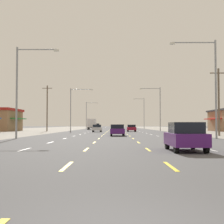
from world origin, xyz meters
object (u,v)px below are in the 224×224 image
Objects in this scene: sedan_center_turn_near at (117,130)px; suv_far_left_distant_c at (97,126)px; sedan_far_left_distant_b at (97,127)px; streetlight_right_row_0 at (211,81)px; sedan_inner_left_midfar at (97,128)px; streetlight_left_row_1 at (73,106)px; sedan_center_turn_distant_a at (116,127)px; sedan_center_turn_mid at (116,129)px; streetlight_left_row_0 at (21,85)px; streetlight_left_row_2 at (88,113)px; sedan_inner_right_far at (131,128)px; box_truck_far_left_farthest at (92,124)px; hatchback_inner_right_nearest at (185,136)px; sedan_center_turn_farther at (115,127)px; streetlight_right_row_2 at (143,111)px; streetlight_right_row_1 at (158,105)px.

sedan_center_turn_near is 0.92× the size of suv_far_left_distant_c.
sedan_far_left_distant_b is 0.45× the size of streetlight_right_row_0.
streetlight_left_row_1 reaches higher than sedan_inner_left_midfar.
streetlight_right_row_0 is (9.55, -70.73, 5.13)m from sedan_center_turn_distant_a.
streetlight_left_row_1 reaches higher than sedan_center_turn_near.
sedan_center_turn_mid is 22.88m from streetlight_left_row_0.
streetlight_right_row_0 reaches higher than suv_far_left_distant_c.
suv_far_left_distant_c is at bearing 80.10° from streetlight_left_row_2.
sedan_inner_right_far is 37.96m from streetlight_left_row_0.
sedan_center_turn_near is 1.00× the size of sedan_center_turn_distant_a.
sedan_center_turn_distant_a is at bearing 29.17° from box_truck_far_left_farthest.
sedan_center_turn_mid is at bearing -81.28° from box_truck_far_left_farthest.
suv_far_left_distant_c is (-0.32, 9.05, 0.27)m from sedan_far_left_distant_b.
streetlight_left_row_0 is (-13.32, 15.68, 4.71)m from hatchback_inner_right_nearest.
box_truck_far_left_farthest is 1.60× the size of sedan_far_left_distant_b.
sedan_center_turn_near and sedan_center_turn_farther have the same top height.
streetlight_right_row_2 reaches higher than streetlight_left_row_0.
sedan_inner_left_midfar and sedan_center_turn_distant_a have the same top height.
box_truck_far_left_farthest is at bearing -80.20° from streetlight_left_row_2.
streetlight_right_row_0 reaches higher than streetlight_left_row_0.
sedan_center_turn_near is 0.62× the size of box_truck_far_left_farthest.
hatchback_inner_right_nearest is at bearing -93.62° from streetlight_right_row_2.
sedan_inner_right_far is at bearing -78.92° from sedan_far_left_distant_b.
streetlight_left_row_1 is at bearing -92.50° from suv_far_left_distant_c.
suv_far_left_distant_c is at bearing 93.09° from sedan_inner_left_midfar.
hatchback_inner_right_nearest reaches higher than sedan_center_turn_farther.
sedan_center_turn_farther is at bearing 90.13° from sedan_center_turn_mid.
streetlight_left_row_2 is at bearing 97.81° from hatchback_inner_right_nearest.
streetlight_right_row_0 is (6.00, 15.68, 5.11)m from hatchback_inner_right_nearest.
sedan_inner_right_far is 0.48× the size of streetlight_left_row_0.
sedan_inner_right_far is 47.12m from streetlight_right_row_2.
sedan_center_turn_farther is at bearing -67.79° from streetlight_left_row_2.
streetlight_right_row_0 is 1.02× the size of streetlight_right_row_1.
streetlight_right_row_2 is (16.95, -14.68, 5.15)m from suv_far_left_distant_c.
sedan_center_turn_near is at bearing 98.00° from hatchback_inner_right_nearest.
streetlight_left_row_1 is (-12.92, 5.51, 5.00)m from sedan_inner_right_far.
sedan_center_turn_near is at bearing -96.78° from sedan_inner_right_far.
streetlight_right_row_0 reaches higher than sedan_center_turn_mid.
box_truck_far_left_farthest is 23.02m from streetlight_right_row_2.
streetlight_right_row_0 is (16.80, -96.38, 4.86)m from suv_far_left_distant_c.
streetlight_right_row_1 is at bearing -73.17° from suv_far_left_distant_c.
sedan_inner_right_far is (3.33, 15.16, 0.00)m from sedan_center_turn_mid.
sedan_inner_right_far is 0.48× the size of streetlight_left_row_2.
streetlight_right_row_2 reaches higher than sedan_center_turn_mid.
box_truck_far_left_farthest is at bearing 122.96° from streetlight_right_row_1.
sedan_center_turn_distant_a is (3.81, 37.93, 0.00)m from sedan_inner_left_midfar.
sedan_far_left_distant_b is 18.37m from streetlight_right_row_2.
streetlight_left_row_0 is (-9.88, -8.82, 4.73)m from sedan_center_turn_near.
streetlight_right_row_2 reaches higher than sedan_inner_left_midfar.
sedan_center_turn_near is at bearing -82.26° from streetlight_left_row_2.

